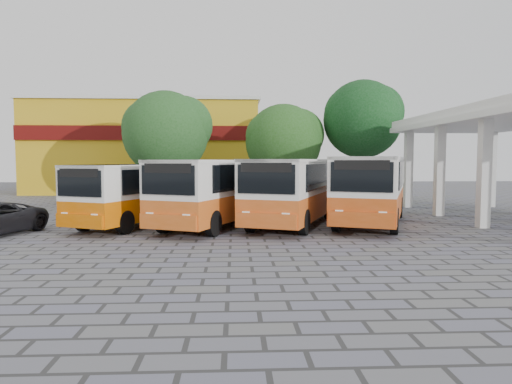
{
  "coord_description": "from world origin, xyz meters",
  "views": [
    {
      "loc": [
        -2.96,
        -17.45,
        2.94
      ],
      "look_at": [
        -2.0,
        3.17,
        1.5
      ],
      "focal_mm": 32.0,
      "sensor_mm": 36.0,
      "label": 1
    }
  ],
  "objects_px": {
    "bus_far_left": "(140,190)",
    "bus_centre_right": "(294,187)",
    "bus_centre_left": "(217,188)",
    "bus_far_right": "(372,185)"
  },
  "relations": [
    {
      "from": "bus_far_left",
      "to": "bus_centre_right",
      "type": "height_order",
      "value": "bus_centre_right"
    },
    {
      "from": "bus_far_left",
      "to": "bus_centre_left",
      "type": "relative_size",
      "value": 0.93
    },
    {
      "from": "bus_centre_left",
      "to": "bus_far_right",
      "type": "height_order",
      "value": "bus_far_right"
    },
    {
      "from": "bus_centre_right",
      "to": "bus_far_right",
      "type": "relative_size",
      "value": 0.97
    },
    {
      "from": "bus_centre_left",
      "to": "bus_far_left",
      "type": "bearing_deg",
      "value": -165.24
    },
    {
      "from": "bus_far_left",
      "to": "bus_centre_right",
      "type": "distance_m",
      "value": 7.01
    },
    {
      "from": "bus_far_left",
      "to": "bus_far_right",
      "type": "relative_size",
      "value": 0.89
    },
    {
      "from": "bus_centre_left",
      "to": "bus_far_right",
      "type": "distance_m",
      "value": 7.1
    },
    {
      "from": "bus_far_left",
      "to": "bus_centre_left",
      "type": "xyz_separation_m",
      "value": [
        3.53,
        -0.54,
        0.12
      ]
    },
    {
      "from": "bus_centre_left",
      "to": "bus_far_right",
      "type": "bearing_deg",
      "value": 25.79
    }
  ]
}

